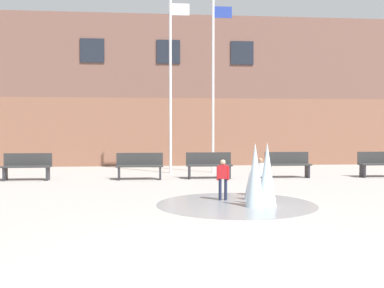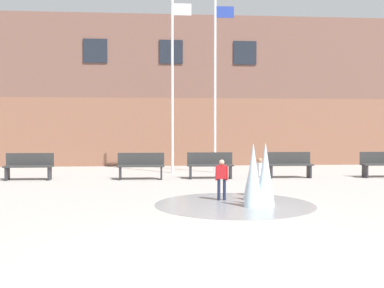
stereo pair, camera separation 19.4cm
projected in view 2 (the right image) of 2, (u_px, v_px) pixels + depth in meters
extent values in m
plane|color=gray|center=(213.00, 270.00, 5.45)|extent=(100.00, 100.00, 0.00)
cube|color=brown|center=(169.00, 132.00, 24.10)|extent=(36.00, 6.00, 3.20)
cube|color=brown|center=(169.00, 65.00, 23.99)|extent=(36.00, 6.00, 3.91)
cube|color=#1E232D|center=(95.00, 51.00, 20.70)|extent=(1.10, 0.06, 1.10)
cube|color=#1E232D|center=(171.00, 52.00, 20.97)|extent=(1.10, 0.06, 1.10)
cube|color=#1E232D|center=(245.00, 53.00, 21.25)|extent=(1.10, 0.06, 1.10)
cylinder|color=gray|center=(234.00, 204.00, 10.27)|extent=(3.66, 3.66, 0.01)
cone|color=silver|center=(250.00, 184.00, 10.90)|extent=(0.33, 0.33, 0.79)
cone|color=silver|center=(265.00, 174.00, 10.01)|extent=(0.43, 0.43, 1.43)
cone|color=silver|center=(253.00, 175.00, 9.88)|extent=(0.43, 0.43, 1.42)
cube|color=#28282D|center=(7.00, 174.00, 15.11)|extent=(0.06, 0.40, 0.44)
cube|color=#28282D|center=(50.00, 174.00, 15.22)|extent=(0.06, 0.40, 0.44)
cube|color=#2D2D2D|center=(28.00, 166.00, 15.15)|extent=(1.60, 0.44, 0.05)
cube|color=#2D2D2D|center=(30.00, 159.00, 15.35)|extent=(1.60, 0.04, 0.42)
cube|color=#28282D|center=(120.00, 173.00, 15.29)|extent=(0.06, 0.40, 0.44)
cube|color=#28282D|center=(161.00, 173.00, 15.40)|extent=(0.06, 0.40, 0.44)
cube|color=#2D2D2D|center=(141.00, 166.00, 15.34)|extent=(1.60, 0.44, 0.05)
cube|color=#2D2D2D|center=(141.00, 159.00, 15.53)|extent=(1.60, 0.04, 0.42)
cube|color=#28282D|center=(190.00, 173.00, 15.58)|extent=(0.06, 0.40, 0.44)
cube|color=#28282D|center=(230.00, 172.00, 15.69)|extent=(0.06, 0.40, 0.44)
cube|color=#2D2D2D|center=(210.00, 165.00, 15.63)|extent=(1.60, 0.44, 0.05)
cube|color=#2D2D2D|center=(210.00, 158.00, 15.82)|extent=(1.60, 0.04, 0.42)
cube|color=#28282D|center=(270.00, 172.00, 15.83)|extent=(0.06, 0.40, 0.44)
cube|color=#28282D|center=(309.00, 172.00, 15.94)|extent=(0.06, 0.40, 0.44)
cube|color=#2D2D2D|center=(290.00, 165.00, 15.88)|extent=(1.60, 0.44, 0.05)
cube|color=#2D2D2D|center=(288.00, 158.00, 16.07)|extent=(1.60, 0.04, 0.42)
cube|color=#28282D|center=(365.00, 171.00, 15.97)|extent=(0.06, 0.40, 0.44)
cube|color=#2D2D2D|center=(384.00, 164.00, 16.02)|extent=(1.60, 0.44, 0.05)
cube|color=#2D2D2D|center=(381.00, 158.00, 16.21)|extent=(1.60, 0.04, 0.42)
cylinder|color=#1E233D|center=(257.00, 186.00, 11.50)|extent=(0.07, 0.07, 0.52)
cylinder|color=#1E233D|center=(262.00, 186.00, 11.51)|extent=(0.07, 0.07, 0.52)
cube|color=white|center=(260.00, 170.00, 11.49)|extent=(0.15, 0.23, 0.33)
sphere|color=#997051|center=(260.00, 160.00, 11.48)|extent=(0.13, 0.13, 0.13)
cylinder|color=white|center=(255.00, 171.00, 11.48)|extent=(0.05, 0.05, 0.34)
cylinder|color=white|center=(265.00, 171.00, 11.50)|extent=(0.05, 0.05, 0.34)
cylinder|color=#1E233D|center=(219.00, 190.00, 10.84)|extent=(0.07, 0.07, 0.52)
cylinder|color=#1E233D|center=(224.00, 190.00, 10.85)|extent=(0.07, 0.07, 0.52)
cube|color=red|center=(222.00, 172.00, 10.83)|extent=(0.24, 0.18, 0.33)
sphere|color=tan|center=(222.00, 162.00, 10.82)|extent=(0.13, 0.13, 0.13)
cylinder|color=red|center=(216.00, 173.00, 10.82)|extent=(0.05, 0.05, 0.34)
cylinder|color=red|center=(227.00, 173.00, 10.84)|extent=(0.05, 0.05, 0.34)
cylinder|color=silver|center=(172.00, 84.00, 17.64)|extent=(0.10, 0.10, 7.05)
cube|color=silver|center=(182.00, 9.00, 17.58)|extent=(0.70, 0.02, 0.45)
cylinder|color=silver|center=(215.00, 85.00, 17.78)|extent=(0.10, 0.10, 6.98)
cube|color=#233893|center=(225.00, 12.00, 17.72)|extent=(0.70, 0.02, 0.45)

